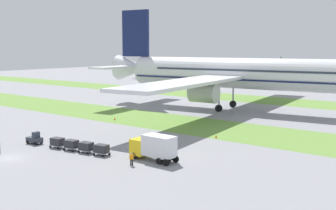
{
  "coord_description": "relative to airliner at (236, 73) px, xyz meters",
  "views": [
    {
      "loc": [
        52.6,
        -31.3,
        15.29
      ],
      "look_at": [
        1.88,
        33.3,
        4.0
      ],
      "focal_mm": 45.23,
      "sensor_mm": 36.0,
      "label": 1
    }
  ],
  "objects": [
    {
      "name": "ground_plane",
      "position": [
        -2.57,
        -59.0,
        -9.05
      ],
      "size": [
        400.0,
        400.0,
        0.0
      ],
      "primitive_type": "plane",
      "color": "gray"
    },
    {
      "name": "grass_strip_near",
      "position": [
        -2.57,
        -22.6,
        -9.05
      ],
      "size": [
        320.0,
        16.88,
        0.01
      ],
      "primitive_type": "cube",
      "color": "olive",
      "rests_on": "ground"
    },
    {
      "name": "grass_strip_far",
      "position": [
        -2.57,
        23.15,
        -9.05
      ],
      "size": [
        320.0,
        16.88,
        0.01
      ],
      "primitive_type": "cube",
      "color": "olive",
      "rests_on": "ground"
    },
    {
      "name": "airliner",
      "position": [
        0.0,
        0.0,
        0.0
      ],
      "size": [
        70.39,
        86.96,
        25.23
      ],
      "rotation": [
        0.0,
        0.0,
        -1.44
      ],
      "color": "white",
      "rests_on": "ground"
    },
    {
      "name": "baggage_tug",
      "position": [
        -7.22,
        -51.67,
        -8.24
      ],
      "size": [
        2.74,
        1.6,
        1.97
      ],
      "rotation": [
        0.0,
        0.0,
        1.69
      ],
      "color": "#2D333D",
      "rests_on": "ground"
    },
    {
      "name": "cargo_dolly_lead",
      "position": [
        -2.23,
        -51.08,
        -8.13
      ],
      "size": [
        2.36,
        1.75,
        1.55
      ],
      "rotation": [
        0.0,
        0.0,
        1.69
      ],
      "color": "#A3A3A8",
      "rests_on": "ground"
    },
    {
      "name": "cargo_dolly_second",
      "position": [
        0.65,
        -50.74,
        -8.13
      ],
      "size": [
        2.36,
        1.75,
        1.55
      ],
      "rotation": [
        0.0,
        0.0,
        1.69
      ],
      "color": "#A3A3A8",
      "rests_on": "ground"
    },
    {
      "name": "cargo_dolly_third",
      "position": [
        3.53,
        -50.39,
        -8.13
      ],
      "size": [
        2.36,
        1.75,
        1.55
      ],
      "rotation": [
        0.0,
        0.0,
        1.69
      ],
      "color": "#A3A3A8",
      "rests_on": "ground"
    },
    {
      "name": "cargo_dolly_fourth",
      "position": [
        6.41,
        -50.05,
        -8.13
      ],
      "size": [
        2.36,
        1.75,
        1.55
      ],
      "rotation": [
        0.0,
        0.0,
        1.69
      ],
      "color": "#A3A3A8",
      "rests_on": "ground"
    },
    {
      "name": "catering_truck",
      "position": [
        14.05,
        -47.59,
        -7.1
      ],
      "size": [
        6.97,
        2.35,
        3.58
      ],
      "rotation": [
        0.0,
        0.0,
        1.56
      ],
      "color": "yellow",
      "rests_on": "ground"
    },
    {
      "name": "ground_crew_marshaller",
      "position": [
        13.38,
        -51.27,
        -8.1
      ],
      "size": [
        0.36,
        0.48,
        1.74
      ],
      "rotation": [
        0.0,
        0.0,
        0.97
      ],
      "color": "black",
      "rests_on": "ground"
    },
    {
      "name": "taxiway_marker_0",
      "position": [
        13.18,
        -30.18,
        -8.77
      ],
      "size": [
        0.44,
        0.44,
        0.57
      ],
      "primitive_type": "cone",
      "color": "orange",
      "rests_on": "ground"
    },
    {
      "name": "taxiway_marker_1",
      "position": [
        -13.22,
        -27.96,
        -8.79
      ],
      "size": [
        0.44,
        0.44,
        0.53
      ],
      "primitive_type": "cone",
      "color": "orange",
      "rests_on": "ground"
    },
    {
      "name": "distant_tree_line",
      "position": [
        -10.31,
        64.56,
        -2.65
      ],
      "size": [
        177.44,
        10.57,
        11.8
      ],
      "color": "#4C3823",
      "rests_on": "ground"
    }
  ]
}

